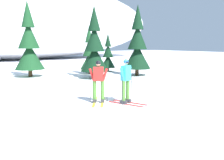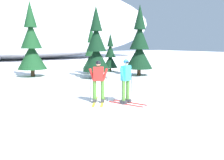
{
  "view_description": "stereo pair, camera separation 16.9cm",
  "coord_description": "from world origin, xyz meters",
  "px_view_note": "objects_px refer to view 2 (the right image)",
  "views": [
    {
      "loc": [
        -5.93,
        -7.06,
        2.4
      ],
      "look_at": [
        -0.42,
        0.89,
        0.95
      ],
      "focal_mm": 39.0,
      "sensor_mm": 36.0,
      "label": 1
    },
    {
      "loc": [
        -5.79,
        -7.16,
        2.4
      ],
      "look_at": [
        -0.42,
        0.89,
        0.95
      ],
      "focal_mm": 39.0,
      "sensor_mm": 36.0,
      "label": 2
    }
  ],
  "objects_px": {
    "skier_red_jacket": "(98,81)",
    "pine_tree_far_right": "(139,46)",
    "pine_tree_center_right": "(92,54)",
    "pine_tree_right": "(110,56)",
    "skier_cyan_jacket": "(126,80)",
    "pine_tree_center": "(96,48)",
    "pine_tree_center_left": "(31,45)"
  },
  "relations": [
    {
      "from": "pine_tree_center_left",
      "to": "pine_tree_center",
      "type": "distance_m",
      "value": 4.87
    },
    {
      "from": "skier_red_jacket",
      "to": "pine_tree_center",
      "type": "xyz_separation_m",
      "value": [
        3.51,
        6.22,
        1.18
      ]
    },
    {
      "from": "skier_red_jacket",
      "to": "pine_tree_center_right",
      "type": "bearing_deg",
      "value": 62.69
    },
    {
      "from": "pine_tree_center_right",
      "to": "pine_tree_right",
      "type": "distance_m",
      "value": 2.26
    },
    {
      "from": "skier_red_jacket",
      "to": "pine_tree_far_right",
      "type": "bearing_deg",
      "value": 39.54
    },
    {
      "from": "pine_tree_right",
      "to": "pine_tree_far_right",
      "type": "distance_m",
      "value": 3.59
    },
    {
      "from": "skier_cyan_jacket",
      "to": "pine_tree_right",
      "type": "xyz_separation_m",
      "value": [
        5.8,
        9.96,
        0.43
      ]
    },
    {
      "from": "skier_red_jacket",
      "to": "pine_tree_far_right",
      "type": "distance_m",
      "value": 9.12
    },
    {
      "from": "skier_cyan_jacket",
      "to": "pine_tree_far_right",
      "type": "height_order",
      "value": "pine_tree_far_right"
    },
    {
      "from": "pine_tree_center_left",
      "to": "skier_cyan_jacket",
      "type": "bearing_deg",
      "value": -85.71
    },
    {
      "from": "skier_cyan_jacket",
      "to": "pine_tree_center_right",
      "type": "bearing_deg",
      "value": 68.86
    },
    {
      "from": "skier_red_jacket",
      "to": "skier_cyan_jacket",
      "type": "distance_m",
      "value": 1.11
    },
    {
      "from": "skier_red_jacket",
      "to": "pine_tree_center_right",
      "type": "height_order",
      "value": "pine_tree_center_right"
    },
    {
      "from": "pine_tree_center_left",
      "to": "pine_tree_right",
      "type": "xyz_separation_m",
      "value": [
        6.58,
        -0.42,
        -0.9
      ]
    },
    {
      "from": "pine_tree_right",
      "to": "pine_tree_far_right",
      "type": "bearing_deg",
      "value": -84.7
    },
    {
      "from": "pine_tree_center_right",
      "to": "pine_tree_right",
      "type": "height_order",
      "value": "pine_tree_center_right"
    },
    {
      "from": "skier_red_jacket",
      "to": "pine_tree_far_right",
      "type": "height_order",
      "value": "pine_tree_far_right"
    },
    {
      "from": "pine_tree_center_left",
      "to": "skier_red_jacket",
      "type": "bearing_deg",
      "value": -90.37
    },
    {
      "from": "skier_red_jacket",
      "to": "pine_tree_center_right",
      "type": "xyz_separation_m",
      "value": [
        4.47,
        8.66,
        0.68
      ]
    },
    {
      "from": "pine_tree_center_right",
      "to": "pine_tree_far_right",
      "type": "relative_size",
      "value": 0.72
    },
    {
      "from": "skier_red_jacket",
      "to": "pine_tree_right",
      "type": "height_order",
      "value": "pine_tree_right"
    },
    {
      "from": "pine_tree_center_right",
      "to": "pine_tree_far_right",
      "type": "bearing_deg",
      "value": -49.36
    },
    {
      "from": "pine_tree_center",
      "to": "pine_tree_right",
      "type": "relative_size",
      "value": 1.52
    },
    {
      "from": "pine_tree_center_left",
      "to": "pine_tree_far_right",
      "type": "xyz_separation_m",
      "value": [
        6.9,
        -3.9,
        -0.07
      ]
    },
    {
      "from": "pine_tree_center",
      "to": "pine_tree_center_right",
      "type": "height_order",
      "value": "pine_tree_center"
    },
    {
      "from": "skier_cyan_jacket",
      "to": "pine_tree_center_left",
      "type": "xyz_separation_m",
      "value": [
        -0.78,
        10.38,
        1.33
      ]
    },
    {
      "from": "pine_tree_center_right",
      "to": "pine_tree_far_right",
      "type": "height_order",
      "value": "pine_tree_far_right"
    },
    {
      "from": "pine_tree_center",
      "to": "pine_tree_center_right",
      "type": "xyz_separation_m",
      "value": [
        0.96,
        2.44,
        -0.5
      ]
    },
    {
      "from": "pine_tree_center_left",
      "to": "pine_tree_center",
      "type": "xyz_separation_m",
      "value": [
        3.44,
        -3.44,
        -0.19
      ]
    },
    {
      "from": "skier_cyan_jacket",
      "to": "pine_tree_center",
      "type": "height_order",
      "value": "pine_tree_center"
    },
    {
      "from": "skier_red_jacket",
      "to": "pine_tree_center",
      "type": "bearing_deg",
      "value": 60.58
    },
    {
      "from": "pine_tree_center",
      "to": "skier_red_jacket",
      "type": "bearing_deg",
      "value": -119.42
    }
  ]
}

